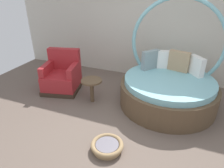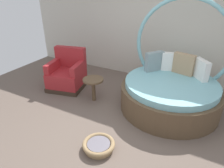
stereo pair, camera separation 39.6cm
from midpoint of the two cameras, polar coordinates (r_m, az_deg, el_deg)
The scene contains 6 objects.
ground_plane at distance 3.64m, azimuth 5.35°, elevation -13.55°, with size 8.00×8.00×0.02m, color #66564C.
back_wall at distance 5.24m, azimuth 17.25°, elevation 16.03°, with size 8.00×0.12×2.91m, color beige.
round_daybed at distance 4.31m, azimuth 18.88°, elevation -1.29°, with size 1.96×1.96×2.14m.
red_armchair at distance 4.98m, azimuth -10.25°, elevation 2.63°, with size 0.96×0.96×0.94m.
pet_basket at distance 3.27m, azimuth -0.17°, elevation -17.03°, with size 0.51×0.51×0.13m.
side_table at distance 4.28m, azimuth -2.69°, elevation 0.25°, with size 0.44×0.44×0.52m.
Camera 2 is at (1.18, -2.50, 2.34)m, focal length 32.44 mm.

